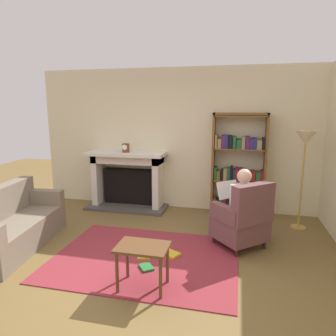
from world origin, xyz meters
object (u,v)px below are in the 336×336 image
(side_table, at_px, (143,253))
(seated_reader, at_px, (238,204))
(armchair_reading, at_px, (243,219))
(mantel_clock, at_px, (126,148))
(floor_lamp, at_px, (305,147))
(sofa_floral, at_px, (11,226))
(fireplace, at_px, (128,178))
(bookshelf, at_px, (238,168))

(side_table, bearing_deg, seated_reader, 53.94)
(armchair_reading, bearing_deg, side_table, 7.76)
(mantel_clock, distance_m, side_table, 2.90)
(armchair_reading, xyz_separation_m, floor_lamp, (0.91, 0.94, 0.93))
(side_table, relative_size, floor_lamp, 0.35)
(side_table, height_order, floor_lamp, floor_lamp)
(sofa_floral, bearing_deg, armchair_reading, -84.37)
(floor_lamp, bearing_deg, sofa_floral, -157.74)
(seated_reader, relative_size, sofa_floral, 0.64)
(sofa_floral, bearing_deg, mantel_clock, -33.00)
(fireplace, relative_size, armchair_reading, 1.61)
(mantel_clock, relative_size, bookshelf, 0.09)
(sofa_floral, relative_size, floor_lamp, 1.11)
(bookshelf, xyz_separation_m, side_table, (-0.97, -2.68, -0.46))
(seated_reader, bearing_deg, fireplace, -73.46)
(seated_reader, relative_size, side_table, 2.04)
(armchair_reading, height_order, side_table, armchair_reading)
(bookshelf, bearing_deg, armchair_reading, -86.35)
(fireplace, relative_size, sofa_floral, 0.88)
(mantel_clock, relative_size, floor_lamp, 0.10)
(fireplace, xyz_separation_m, mantel_clock, (0.01, -0.10, 0.61))
(bookshelf, xyz_separation_m, seated_reader, (0.01, -1.33, -0.25))
(bookshelf, distance_m, seated_reader, 1.35)
(armchair_reading, bearing_deg, bookshelf, -128.55)
(mantel_clock, bearing_deg, seated_reader, -29.31)
(fireplace, bearing_deg, armchair_reading, -32.00)
(armchair_reading, distance_m, side_table, 1.65)
(mantel_clock, height_order, side_table, mantel_clock)
(side_table, bearing_deg, mantel_clock, 114.15)
(fireplace, xyz_separation_m, seated_reader, (2.14, -1.30, 0.03))
(armchair_reading, height_order, seated_reader, seated_reader)
(mantel_clock, bearing_deg, bookshelf, 3.68)
(bookshelf, xyz_separation_m, sofa_floral, (-3.08, -2.15, -0.56))
(armchair_reading, bearing_deg, sofa_floral, -29.20)
(sofa_floral, bearing_deg, bookshelf, -62.47)
(armchair_reading, relative_size, side_table, 1.73)
(fireplace, relative_size, floor_lamp, 0.97)
(fireplace, distance_m, side_table, 2.89)
(fireplace, bearing_deg, bookshelf, 0.90)
(seated_reader, bearing_deg, armchair_reading, 90.00)
(sofa_floral, bearing_deg, fireplace, -31.72)
(bookshelf, height_order, armchair_reading, bookshelf)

